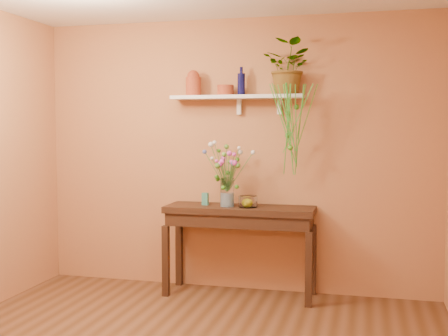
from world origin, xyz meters
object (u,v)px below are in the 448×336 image
bouquet (226,162)px  terracotta_jug (193,83)px  glass_vase (227,194)px  blue_bottle (241,84)px  glass_bowl (248,202)px  sideboard (240,219)px  spider_plant (290,67)px

bouquet → terracotta_jug: bearing=159.1°
glass_vase → bouquet: bearing=-153.9°
blue_bottle → glass_bowl: bearing=-58.2°
sideboard → blue_bottle: bearing=97.7°
spider_plant → glass_bowl: (-0.36, -0.16, -1.27)m
terracotta_jug → bouquet: size_ratio=0.46×
glass_vase → spider_plant: bearing=15.8°
spider_plant → glass_bowl: size_ratio=2.86×
sideboard → glass_bowl: size_ratio=8.02×
sideboard → spider_plant: spider_plant is taller
sideboard → terracotta_jug: size_ratio=5.72×
sideboard → terracotta_jug: (-0.49, 0.10, 1.31)m
terracotta_jug → bouquet: 0.86m
terracotta_jug → blue_bottle: 0.48m
terracotta_jug → glass_vase: terracotta_jug is taller
blue_bottle → sideboard: bearing=-82.3°
glass_bowl → glass_vase: bearing=-179.1°
terracotta_jug → bouquet: (0.37, -0.14, -0.76)m
sideboard → glass_vase: bearing=-162.0°
terracotta_jug → sideboard: bearing=-11.3°
sideboard → glass_vase: glass_vase is taller
spider_plant → glass_bowl: 1.34m
sideboard → bouquet: (-0.12, -0.04, 0.55)m
spider_plant → blue_bottle: bearing=178.6°
sideboard → terracotta_jug: bearing=168.7°
glass_bowl → blue_bottle: bearing=121.8°
glass_vase → glass_bowl: bearing=0.9°
bouquet → glass_bowl: size_ratio=3.05×
sideboard → blue_bottle: (-0.02, 0.13, 1.31)m
blue_bottle → glass_vase: 1.08m
blue_bottle → glass_bowl: (0.10, -0.17, -1.13)m
bouquet → glass_vase: bearing=26.1°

